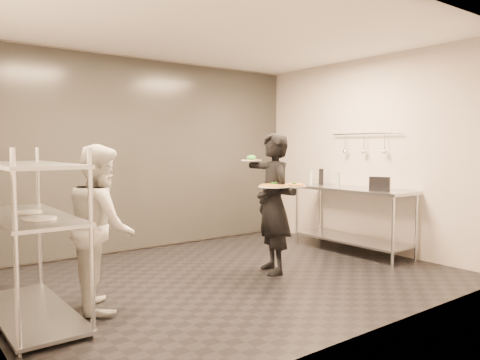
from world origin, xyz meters
TOP-DOWN VIEW (x-y plane):
  - room_shell at (0.00, 1.18)m, footprint 5.00×4.00m
  - pass_rack at (-2.15, -0.00)m, footprint 0.60×1.60m
  - prep_counter at (2.18, 0.00)m, footprint 0.60×1.80m
  - utensil_rail at (2.43, -0.00)m, footprint 0.07×1.20m
  - waiter at (0.54, -0.15)m, footprint 0.58×0.71m
  - chef at (-1.55, -0.10)m, footprint 0.75×0.87m
  - pizza_plate_near at (0.40, -0.32)m, footprint 0.36×0.36m
  - pizza_plate_far at (0.70, -0.33)m, footprint 0.29×0.29m
  - salad_plate at (0.43, 0.13)m, footprint 0.25×0.25m
  - pos_monitor at (2.06, -0.54)m, footprint 0.14×0.27m
  - bottle_green at (2.03, 0.15)m, footprint 0.06×0.06m
  - bottle_clear at (2.16, 0.80)m, footprint 0.07×0.07m
  - bottle_dark at (2.28, 0.70)m, footprint 0.07×0.07m

SIDE VIEW (x-z plane):
  - prep_counter at x=2.18m, z-range 0.17..1.09m
  - chef at x=-1.55m, z-range 0.00..1.53m
  - pass_rack at x=-2.15m, z-range 0.02..1.52m
  - waiter at x=0.54m, z-range 0.00..1.67m
  - pos_monitor at x=2.06m, z-range 0.92..1.11m
  - bottle_clear at x=2.16m, z-range 0.92..1.14m
  - bottle_green at x=2.03m, z-range 0.92..1.15m
  - bottle_dark at x=2.28m, z-range 0.92..1.17m
  - pizza_plate_far at x=0.70m, z-range 1.03..1.08m
  - pizza_plate_near at x=0.40m, z-range 1.04..1.09m
  - salad_plate at x=0.43m, z-range 1.33..1.40m
  - room_shell at x=0.00m, z-range 0.00..2.80m
  - utensil_rail at x=2.43m, z-range 1.39..1.70m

